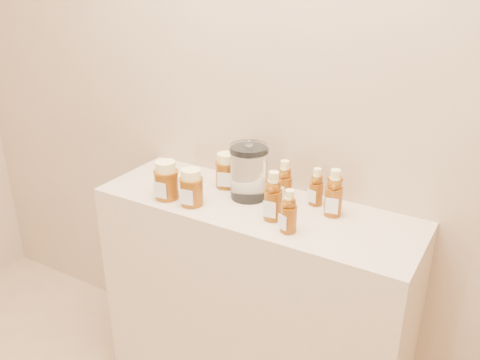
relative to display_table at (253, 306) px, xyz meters
The scene contains 11 objects.
wall_back 0.92m from the display_table, 90.00° to the left, with size 3.50×0.02×2.70m, color tan.
display_table is the anchor object (origin of this frame).
bear_bottle_back_left 0.55m from the display_table, 46.73° to the left, with size 0.06×0.06×0.18m, color #6A3208, non-canonical shape.
bear_bottle_back_mid 0.57m from the display_table, 32.53° to the left, with size 0.05×0.05×0.16m, color #6A3208, non-canonical shape.
bear_bottle_back_right 0.61m from the display_table, 15.02° to the left, with size 0.07×0.07×0.19m, color #6A3208, non-canonical shape.
bear_bottle_front_left 0.56m from the display_table, 30.17° to the right, with size 0.07×0.07×0.20m, color #6A3208, non-canonical shape.
bear_bottle_front_right 0.58m from the display_table, 30.61° to the right, with size 0.06×0.06×0.17m, color #6A3208, non-canonical shape.
honey_jar_left 0.62m from the display_table, 159.68° to the right, with size 0.09×0.09×0.14m, color #6A3208, non-canonical shape.
honey_jar_back 0.55m from the display_table, 153.89° to the left, with size 0.09×0.09×0.14m, color #6A3208, non-canonical shape.
honey_jar_front 0.57m from the display_table, 150.76° to the right, with size 0.09×0.09×0.14m, color #6A3208, non-canonical shape.
glass_canister 0.56m from the display_table, 138.06° to the left, with size 0.14×0.14×0.22m, color white, non-canonical shape.
Camera 1 is at (0.79, 0.11, 1.72)m, focal length 38.00 mm.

